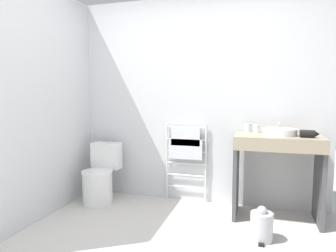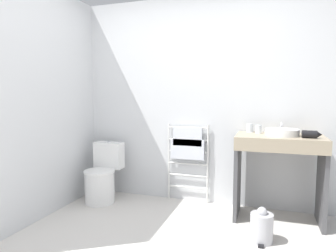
{
  "view_description": "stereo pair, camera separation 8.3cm",
  "coord_description": "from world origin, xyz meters",
  "px_view_note": "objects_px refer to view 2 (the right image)",
  "views": [
    {
      "loc": [
        0.74,
        -1.99,
        1.31
      ],
      "look_at": [
        -0.08,
        0.72,
        1.02
      ],
      "focal_mm": 32.0,
      "sensor_mm": 36.0,
      "label": 1
    },
    {
      "loc": [
        0.81,
        -1.97,
        1.31
      ],
      "look_at": [
        -0.08,
        0.72,
        1.02
      ],
      "focal_mm": 32.0,
      "sensor_mm": 36.0,
      "label": 2
    }
  ],
  "objects_px": {
    "cup_near_edge": "(258,129)",
    "hair_dryer": "(310,134)",
    "sink_basin": "(282,132)",
    "cup_near_wall": "(250,128)",
    "toilet": "(102,177)",
    "towel_radiator": "(188,148)",
    "trash_bin": "(262,227)"
  },
  "relations": [
    {
      "from": "sink_basin",
      "to": "toilet",
      "type": "bearing_deg",
      "value": -177.72
    },
    {
      "from": "toilet",
      "to": "sink_basin",
      "type": "xyz_separation_m",
      "value": [
        2.07,
        0.08,
        0.64
      ]
    },
    {
      "from": "cup_near_wall",
      "to": "towel_radiator",
      "type": "bearing_deg",
      "value": 176.34
    },
    {
      "from": "towel_radiator",
      "to": "hair_dryer",
      "type": "bearing_deg",
      "value": -14.37
    },
    {
      "from": "towel_radiator",
      "to": "cup_near_wall",
      "type": "distance_m",
      "value": 0.78
    },
    {
      "from": "sink_basin",
      "to": "hair_dryer",
      "type": "xyz_separation_m",
      "value": [
        0.25,
        -0.1,
        0.0
      ]
    },
    {
      "from": "cup_near_wall",
      "to": "trash_bin",
      "type": "relative_size",
      "value": 0.29
    },
    {
      "from": "towel_radiator",
      "to": "trash_bin",
      "type": "distance_m",
      "value": 1.31
    },
    {
      "from": "toilet",
      "to": "cup_near_edge",
      "type": "xyz_separation_m",
      "value": [
        1.83,
        0.21,
        0.65
      ]
    },
    {
      "from": "toilet",
      "to": "sink_basin",
      "type": "height_order",
      "value": "sink_basin"
    },
    {
      "from": "towel_radiator",
      "to": "cup_near_wall",
      "type": "bearing_deg",
      "value": -3.66
    },
    {
      "from": "toilet",
      "to": "trash_bin",
      "type": "height_order",
      "value": "toilet"
    },
    {
      "from": "cup_near_wall",
      "to": "hair_dryer",
      "type": "distance_m",
      "value": 0.65
    },
    {
      "from": "sink_basin",
      "to": "cup_near_wall",
      "type": "relative_size",
      "value": 3.59
    },
    {
      "from": "sink_basin",
      "to": "cup_near_wall",
      "type": "height_order",
      "value": "cup_near_wall"
    },
    {
      "from": "toilet",
      "to": "cup_near_edge",
      "type": "bearing_deg",
      "value": 6.42
    },
    {
      "from": "sink_basin",
      "to": "cup_near_wall",
      "type": "bearing_deg",
      "value": 150.55
    },
    {
      "from": "cup_near_edge",
      "to": "hair_dryer",
      "type": "xyz_separation_m",
      "value": [
        0.49,
        -0.23,
        -0.01
      ]
    },
    {
      "from": "toilet",
      "to": "cup_near_edge",
      "type": "height_order",
      "value": "cup_near_edge"
    },
    {
      "from": "sink_basin",
      "to": "cup_near_wall",
      "type": "xyz_separation_m",
      "value": [
        -0.33,
        0.19,
        0.01
      ]
    },
    {
      "from": "towel_radiator",
      "to": "trash_bin",
      "type": "height_order",
      "value": "towel_radiator"
    },
    {
      "from": "cup_near_edge",
      "to": "cup_near_wall",
      "type": "bearing_deg",
      "value": 146.55
    },
    {
      "from": "trash_bin",
      "to": "towel_radiator",
      "type": "bearing_deg",
      "value": 138.59
    },
    {
      "from": "trash_bin",
      "to": "toilet",
      "type": "bearing_deg",
      "value": 165.98
    },
    {
      "from": "cup_near_wall",
      "to": "cup_near_edge",
      "type": "bearing_deg",
      "value": -33.45
    },
    {
      "from": "cup_near_wall",
      "to": "toilet",
      "type": "bearing_deg",
      "value": -171.22
    },
    {
      "from": "cup_near_wall",
      "to": "hair_dryer",
      "type": "relative_size",
      "value": 0.52
    },
    {
      "from": "cup_near_edge",
      "to": "hair_dryer",
      "type": "height_order",
      "value": "cup_near_edge"
    },
    {
      "from": "cup_near_edge",
      "to": "hair_dryer",
      "type": "distance_m",
      "value": 0.54
    },
    {
      "from": "sink_basin",
      "to": "hair_dryer",
      "type": "height_order",
      "value": "hair_dryer"
    },
    {
      "from": "towel_radiator",
      "to": "trash_bin",
      "type": "relative_size",
      "value": 2.99
    },
    {
      "from": "sink_basin",
      "to": "hair_dryer",
      "type": "distance_m",
      "value": 0.27
    }
  ]
}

